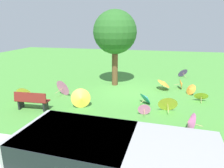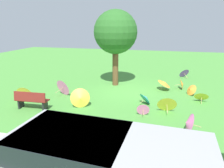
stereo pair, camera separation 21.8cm
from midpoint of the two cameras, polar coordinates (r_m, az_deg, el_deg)
ground at (r=12.88m, az=4.20°, el=-1.67°), size 40.00×40.00×0.00m
van_dark at (r=5.14m, az=-1.65°, el=-20.26°), size 4.70×2.34×1.53m
park_bench at (r=10.56m, az=-20.74°, el=-4.17°), size 1.62×0.56×0.90m
shade_tree at (r=13.38m, az=1.47°, el=13.95°), size 2.75×2.75×4.83m
parasol_pink_0 at (r=9.46m, az=9.19°, el=-6.83°), size 0.59×0.55×0.58m
parasol_orange_0 at (r=13.11m, az=14.74°, el=0.26°), size 0.82×0.86×0.72m
parasol_yellow_0 at (r=10.16m, az=-8.16°, el=-3.90°), size 1.04×1.05×0.97m
parasol_orange_1 at (r=13.68m, az=19.20°, el=-0.01°), size 0.59×0.66×0.67m
parasol_pink_2 at (r=8.37m, az=20.86°, el=-10.07°), size 0.69×0.81×0.81m
parasol_yellow_2 at (r=11.84m, az=23.86°, el=-2.94°), size 0.74×0.68×0.65m
parasol_yellow_3 at (r=9.96m, az=15.45°, el=-5.16°), size 0.94×0.83×0.85m
parasol_purple_0 at (r=16.75m, az=19.48°, el=2.99°), size 0.96×0.90×0.74m
parasol_teal_0 at (r=10.71m, az=9.87°, el=-3.82°), size 0.87×0.90×0.65m
parasol_yellow_4 at (r=11.99m, az=-22.38°, el=-2.20°), size 0.91×0.90×0.83m
parasol_orange_3 at (r=12.75m, az=21.29°, el=-1.45°), size 0.73×0.80×0.64m
parasol_pink_3 at (r=12.14m, az=-12.53°, el=-0.75°), size 1.06×1.01×0.97m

